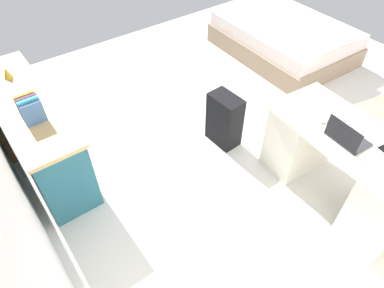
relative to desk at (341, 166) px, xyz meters
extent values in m
plane|color=silver|center=(1.05, -0.13, -0.39)|extent=(6.05, 6.05, 0.00)
cube|color=silver|center=(0.00, 0.00, 0.34)|extent=(1.49, 0.78, 0.04)
cube|color=beige|center=(0.49, -0.04, -0.03)|extent=(0.45, 0.63, 0.72)
cylinder|color=black|center=(0.13, -0.89, -0.38)|extent=(0.52, 0.52, 0.04)
cylinder|color=black|center=(0.13, -0.89, -0.18)|extent=(0.06, 0.06, 0.42)
cube|color=#235B6B|center=(2.08, 2.02, -0.02)|extent=(1.76, 0.44, 0.75)
cube|color=tan|center=(2.08, 2.02, 0.38)|extent=(1.80, 0.48, 0.04)
cube|color=#1E4E5B|center=(1.68, 1.79, -0.19)|extent=(0.67, 0.01, 0.26)
cube|color=#1E4E5B|center=(2.48, 1.79, -0.19)|extent=(0.67, 0.01, 0.26)
cube|color=gray|center=(2.13, -1.64, -0.25)|extent=(1.96, 1.48, 0.28)
cube|color=silver|center=(2.13, -1.64, -0.01)|extent=(1.90, 1.42, 0.20)
cube|color=white|center=(1.46, -1.61, 0.14)|extent=(0.51, 0.70, 0.10)
cube|color=black|center=(1.19, 0.34, -0.10)|extent=(0.37, 0.24, 0.59)
cube|color=#333338|center=(0.02, 0.07, 0.37)|extent=(0.33, 0.25, 0.02)
cube|color=black|center=(0.03, 0.17, 0.47)|extent=(0.31, 0.04, 0.19)
ellipsoid|color=white|center=(0.28, 0.04, 0.37)|extent=(0.07, 0.10, 0.03)
cube|color=#466DA1|center=(1.67, 2.02, 0.50)|extent=(0.03, 0.17, 0.20)
cube|color=#389BBE|center=(1.71, 2.02, 0.51)|extent=(0.04, 0.17, 0.22)
cube|color=#68385E|center=(1.75, 2.02, 0.51)|extent=(0.03, 0.17, 0.22)
cube|color=navy|center=(1.79, 2.02, 0.50)|extent=(0.03, 0.17, 0.20)
cube|color=#A28823|center=(1.83, 2.02, 0.50)|extent=(0.03, 0.17, 0.20)
cone|color=gold|center=(2.50, 2.02, 0.45)|extent=(0.08, 0.08, 0.11)
camera|label=1|loc=(-0.79, 2.25, 2.25)|focal=31.42mm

